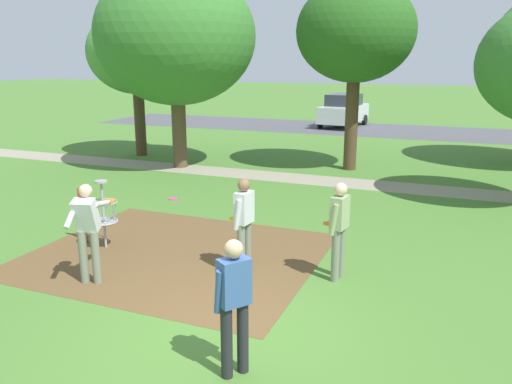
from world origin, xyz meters
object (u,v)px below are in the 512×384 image
(frisbee_near_basket, at_px, (173,199))
(player_waiting_left, at_px, (88,227))
(tree_mid_center, at_px, (136,53))
(tree_far_left, at_px, (176,37))
(player_foreground_watching, at_px, (244,220))
(disc_golf_basket, at_px, (101,211))
(parked_car_leftmost, at_px, (344,110))
(player_throwing, at_px, (234,300))
(player_waiting_right, at_px, (339,225))
(tree_mid_right, at_px, (356,32))

(frisbee_near_basket, bearing_deg, player_waiting_left, -73.68)
(tree_mid_center, distance_m, tree_far_left, 3.04)
(player_foreground_watching, distance_m, frisbee_near_basket, 5.44)
(disc_golf_basket, distance_m, tree_mid_center, 10.99)
(frisbee_near_basket, bearing_deg, parked_car_leftmost, 87.34)
(player_throwing, height_order, player_waiting_right, same)
(tree_mid_right, bearing_deg, disc_golf_basket, -107.78)
(frisbee_near_basket, bearing_deg, tree_far_left, 117.53)
(parked_car_leftmost, bearing_deg, disc_golf_basket, -90.55)
(disc_golf_basket, distance_m, player_foreground_watching, 3.15)
(player_throwing, xyz_separation_m, tree_mid_right, (-1.21, 12.40, 3.60))
(player_waiting_left, distance_m, tree_mid_right, 11.69)
(frisbee_near_basket, distance_m, parked_car_leftmost, 17.53)
(tree_mid_right, bearing_deg, player_waiting_right, -79.46)
(tree_far_left, bearing_deg, frisbee_near_basket, -62.47)
(player_waiting_left, distance_m, frisbee_near_basket, 5.49)
(player_foreground_watching, distance_m, player_waiting_right, 1.64)
(disc_golf_basket, xyz_separation_m, player_foreground_watching, (3.14, -0.09, 0.21))
(player_throwing, height_order, tree_mid_right, tree_mid_right)
(player_throwing, bearing_deg, player_foreground_watching, 111.12)
(tree_mid_right, distance_m, parked_car_leftmost, 12.62)
(player_waiting_right, relative_size, parked_car_leftmost, 0.39)
(disc_golf_basket, bearing_deg, player_throwing, -34.74)
(tree_mid_right, height_order, parked_car_leftmost, tree_mid_right)
(player_waiting_left, bearing_deg, tree_mid_center, 120.36)
(tree_mid_center, xyz_separation_m, parked_car_leftmost, (5.48, 12.11, -3.04))
(player_waiting_left, distance_m, tree_mid_center, 12.59)
(frisbee_near_basket, height_order, tree_far_left, tree_far_left)
(frisbee_near_basket, height_order, tree_mid_right, tree_mid_right)
(frisbee_near_basket, height_order, parked_car_leftmost, parked_car_leftmost)
(disc_golf_basket, height_order, player_throwing, player_throwing)
(disc_golf_basket, distance_m, tree_mid_right, 10.64)
(disc_golf_basket, height_order, parked_car_leftmost, parked_car_leftmost)
(disc_golf_basket, height_order, tree_far_left, tree_far_left)
(player_waiting_left, height_order, player_waiting_right, same)
(player_waiting_left, relative_size, tree_far_left, 0.25)
(frisbee_near_basket, relative_size, parked_car_leftmost, 0.06)
(tree_mid_center, distance_m, parked_car_leftmost, 13.64)
(player_throwing, relative_size, frisbee_near_basket, 6.85)
(disc_golf_basket, relative_size, parked_car_leftmost, 0.32)
(disc_golf_basket, height_order, tree_mid_center, tree_mid_center)
(player_waiting_right, height_order, tree_mid_center, tree_mid_center)
(disc_golf_basket, relative_size, player_waiting_left, 0.81)
(player_waiting_right, distance_m, frisbee_near_basket, 6.46)
(tree_mid_right, bearing_deg, tree_mid_center, -177.49)
(tree_far_left, height_order, parked_car_leftmost, tree_far_left)
(player_foreground_watching, height_order, player_throwing, same)
(player_throwing, xyz_separation_m, tree_far_left, (-6.90, 10.58, 3.48))
(parked_car_leftmost, bearing_deg, player_throwing, -80.50)
(player_throwing, height_order, frisbee_near_basket, player_throwing)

